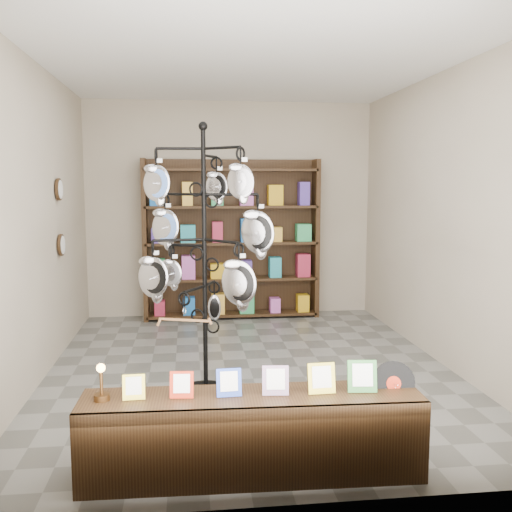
% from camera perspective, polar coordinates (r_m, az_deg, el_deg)
% --- Properties ---
extents(ground, '(5.00, 5.00, 0.00)m').
position_cam_1_polar(ground, '(5.89, -0.63, -11.17)').
color(ground, slate).
rests_on(ground, ground).
extents(room_envelope, '(5.00, 5.00, 5.00)m').
position_cam_1_polar(room_envelope, '(5.59, -0.66, 7.15)').
color(room_envelope, '#B3A790').
rests_on(room_envelope, ground).
extents(display_tree, '(1.30, 1.30, 2.38)m').
position_cam_1_polar(display_tree, '(4.94, -5.20, 1.60)').
color(display_tree, black).
rests_on(display_tree, ground).
extents(front_shelf, '(2.17, 0.51, 0.76)m').
position_cam_1_polar(front_shelf, '(3.80, -0.36, -17.44)').
color(front_shelf, black).
rests_on(front_shelf, ground).
extents(back_shelving, '(2.42, 0.36, 2.20)m').
position_cam_1_polar(back_shelving, '(7.92, -2.45, 1.18)').
color(back_shelving, black).
rests_on(back_shelving, ground).
extents(wall_clocks, '(0.03, 0.24, 0.84)m').
position_cam_1_polar(wall_clocks, '(6.51, -19.00, 3.68)').
color(wall_clocks, black).
rests_on(wall_clocks, ground).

